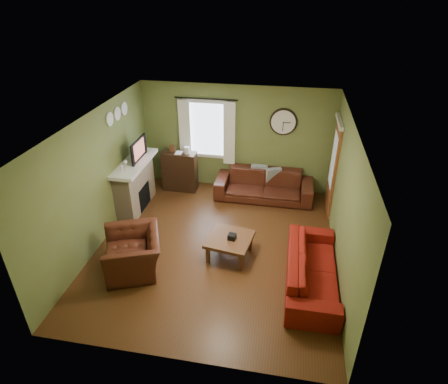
% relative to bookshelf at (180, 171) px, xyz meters
% --- Properties ---
extents(floor, '(4.60, 5.20, 0.00)m').
position_rel_bookshelf_xyz_m(floor, '(1.34, -2.18, -0.50)').
color(floor, '#4C2A13').
rests_on(floor, ground).
extents(ceiling, '(4.60, 5.20, 0.00)m').
position_rel_bookshelf_xyz_m(ceiling, '(1.34, -2.18, 2.10)').
color(ceiling, white).
rests_on(ceiling, ground).
extents(wall_left, '(0.00, 5.20, 2.60)m').
position_rel_bookshelf_xyz_m(wall_left, '(-0.96, -2.18, 0.80)').
color(wall_left, olive).
rests_on(wall_left, ground).
extents(wall_right, '(0.00, 5.20, 2.60)m').
position_rel_bookshelf_xyz_m(wall_right, '(3.64, -2.18, 0.80)').
color(wall_right, olive).
rests_on(wall_right, ground).
extents(wall_back, '(4.60, 0.00, 2.60)m').
position_rel_bookshelf_xyz_m(wall_back, '(1.34, 0.42, 0.80)').
color(wall_back, olive).
rests_on(wall_back, ground).
extents(wall_front, '(4.60, 0.00, 2.60)m').
position_rel_bookshelf_xyz_m(wall_front, '(1.34, -4.78, 0.80)').
color(wall_front, olive).
rests_on(wall_front, ground).
extents(fireplace, '(0.40, 1.40, 1.10)m').
position_rel_bookshelf_xyz_m(fireplace, '(-0.76, -1.03, 0.05)').
color(fireplace, tan).
rests_on(fireplace, floor).
extents(firebox, '(0.04, 0.60, 0.55)m').
position_rel_bookshelf_xyz_m(firebox, '(-0.57, -1.03, -0.20)').
color(firebox, black).
rests_on(firebox, fireplace).
extents(mantel, '(0.58, 1.60, 0.08)m').
position_rel_bookshelf_xyz_m(mantel, '(-0.73, -1.03, 0.64)').
color(mantel, white).
rests_on(mantel, fireplace).
extents(tv, '(0.08, 0.60, 0.35)m').
position_rel_bookshelf_xyz_m(tv, '(-0.71, -0.88, 0.85)').
color(tv, black).
rests_on(tv, mantel).
extents(tv_screen, '(0.02, 0.62, 0.36)m').
position_rel_bookshelf_xyz_m(tv_screen, '(-0.63, -0.88, 0.91)').
color(tv_screen, '#994C3F').
rests_on(tv_screen, mantel).
extents(medallion_left, '(0.28, 0.28, 0.03)m').
position_rel_bookshelf_xyz_m(medallion_left, '(-0.94, -1.38, 1.75)').
color(medallion_left, white).
rests_on(medallion_left, wall_left).
extents(medallion_mid, '(0.28, 0.28, 0.03)m').
position_rel_bookshelf_xyz_m(medallion_mid, '(-0.94, -1.03, 1.75)').
color(medallion_mid, white).
rests_on(medallion_mid, wall_left).
extents(medallion_right, '(0.28, 0.28, 0.03)m').
position_rel_bookshelf_xyz_m(medallion_right, '(-0.94, -0.68, 1.75)').
color(medallion_right, white).
rests_on(medallion_right, wall_left).
extents(window_pane, '(1.00, 0.02, 1.30)m').
position_rel_bookshelf_xyz_m(window_pane, '(0.64, 0.40, 1.00)').
color(window_pane, silver).
rests_on(window_pane, wall_back).
extents(curtain_rod, '(0.03, 0.03, 1.50)m').
position_rel_bookshelf_xyz_m(curtain_rod, '(0.64, 0.30, 1.77)').
color(curtain_rod, black).
rests_on(curtain_rod, wall_back).
extents(curtain_left, '(0.28, 0.04, 1.55)m').
position_rel_bookshelf_xyz_m(curtain_left, '(0.09, 0.30, 0.95)').
color(curtain_left, white).
rests_on(curtain_left, wall_back).
extents(curtain_right, '(0.28, 0.04, 1.55)m').
position_rel_bookshelf_xyz_m(curtain_right, '(1.19, 0.30, 0.95)').
color(curtain_right, white).
rests_on(curtain_right, wall_back).
extents(wall_clock, '(0.64, 0.06, 0.64)m').
position_rel_bookshelf_xyz_m(wall_clock, '(2.44, 0.37, 1.30)').
color(wall_clock, white).
rests_on(wall_clock, wall_back).
extents(door, '(0.05, 0.90, 2.10)m').
position_rel_bookshelf_xyz_m(door, '(3.61, -0.33, 0.55)').
color(door, brown).
rests_on(door, floor).
extents(bookshelf, '(0.84, 0.36, 1.00)m').
position_rel_bookshelf_xyz_m(bookshelf, '(0.00, 0.00, 0.00)').
color(bookshelf, black).
rests_on(bookshelf, floor).
extents(book, '(0.18, 0.24, 0.02)m').
position_rel_bookshelf_xyz_m(book, '(-0.07, -0.04, 0.46)').
color(book, '#57341E').
rests_on(book, bookshelf).
extents(sofa_brown, '(2.32, 0.91, 0.68)m').
position_rel_bookshelf_xyz_m(sofa_brown, '(2.11, -0.05, -0.16)').
color(sofa_brown, '#421B11').
rests_on(sofa_brown, floor).
extents(pillow_left, '(0.37, 0.24, 0.36)m').
position_rel_bookshelf_xyz_m(pillow_left, '(2.31, 0.13, 0.05)').
color(pillow_left, gray).
rests_on(pillow_left, sofa_brown).
extents(pillow_right, '(0.40, 0.14, 0.39)m').
position_rel_bookshelf_xyz_m(pillow_right, '(1.96, 0.21, 0.05)').
color(pillow_right, gray).
rests_on(pillow_right, sofa_brown).
extents(sofa_red, '(0.86, 2.20, 0.64)m').
position_rel_bookshelf_xyz_m(sofa_red, '(3.19, -2.87, -0.18)').
color(sofa_red, maroon).
rests_on(sofa_red, floor).
extents(armchair, '(1.33, 1.40, 0.72)m').
position_rel_bookshelf_xyz_m(armchair, '(0.00, -3.06, -0.14)').
color(armchair, '#421B11').
rests_on(armchair, floor).
extents(coffee_table, '(0.92, 0.92, 0.43)m').
position_rel_bookshelf_xyz_m(coffee_table, '(1.67, -2.40, -0.29)').
color(coffee_table, '#57341E').
rests_on(coffee_table, floor).
extents(tissue_box, '(0.16, 0.16, 0.11)m').
position_rel_bookshelf_xyz_m(tissue_box, '(1.71, -2.43, -0.10)').
color(tissue_box, black).
rests_on(tissue_box, coffee_table).
extents(wine_glass_a, '(0.07, 0.07, 0.19)m').
position_rel_bookshelf_xyz_m(wine_glass_a, '(-0.71, -1.62, 0.78)').
color(wine_glass_a, white).
rests_on(wine_glass_a, mantel).
extents(wine_glass_b, '(0.08, 0.08, 0.22)m').
position_rel_bookshelf_xyz_m(wine_glass_b, '(-0.71, -1.45, 0.79)').
color(wine_glass_b, white).
rests_on(wine_glass_b, mantel).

